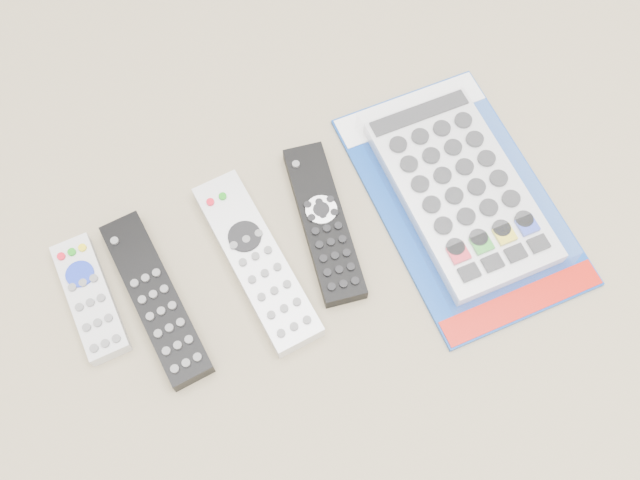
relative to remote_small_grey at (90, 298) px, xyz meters
name	(u,v)px	position (x,y,z in m)	size (l,w,h in m)	color
remote_small_grey	(90,298)	(0.00, 0.00, 0.00)	(0.04, 0.14, 0.02)	silver
remote_slim_black	(156,299)	(0.06, -0.03, 0.00)	(0.06, 0.21, 0.02)	black
remote_silver_dvd	(257,261)	(0.18, -0.04, 0.00)	(0.07, 0.22, 0.03)	silver
remote_large_black	(324,222)	(0.27, -0.03, 0.00)	(0.08, 0.20, 0.02)	black
jumbo_remote_packaged	(461,189)	(0.43, -0.06, 0.01)	(0.20, 0.32, 0.04)	#0E3D9B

